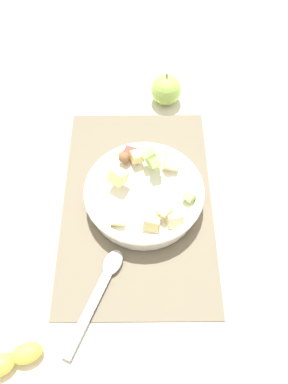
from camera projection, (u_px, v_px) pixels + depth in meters
name	position (u px, v px, depth m)	size (l,w,h in m)	color
ground_plane	(137.00, 203.00, 0.85)	(2.40, 2.40, 0.00)	silver
placemat	(137.00, 202.00, 0.85)	(0.52, 0.33, 0.01)	#756B56
salad_bowl	(144.00, 193.00, 0.82)	(0.26, 0.26, 0.10)	white
serving_spoon	(102.00, 284.00, 0.75)	(0.21, 0.11, 0.01)	#B7B7BC
whole_apple	(166.00, 90.00, 0.99)	(0.08, 0.08, 0.09)	#9EC656
banana_whole	(1.00, 367.00, 0.66)	(0.10, 0.14, 0.04)	yellow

